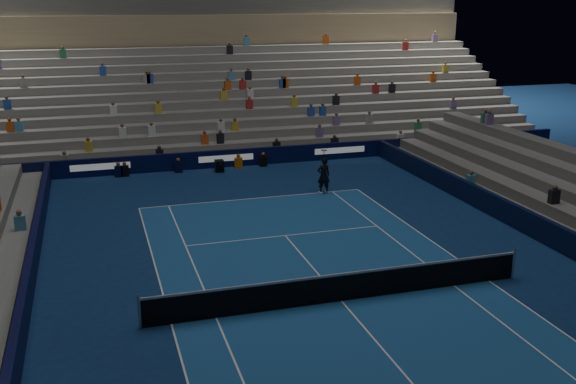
{
  "coord_description": "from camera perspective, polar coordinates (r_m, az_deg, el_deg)",
  "views": [
    {
      "loc": [
        -7.33,
        -18.31,
        9.49
      ],
      "look_at": [
        0.0,
        6.0,
        2.0
      ],
      "focal_mm": 41.45,
      "sensor_mm": 36.0,
      "label": 1
    }
  ],
  "objects": [
    {
      "name": "grandstand_main",
      "position": [
        47.19,
        -7.79,
        8.84
      ],
      "size": [
        44.0,
        15.2,
        11.2
      ],
      "color": "slate",
      "rests_on": "ground"
    },
    {
      "name": "tennis_net",
      "position": [
        21.68,
        4.63,
        -8.11
      ],
      "size": [
        12.9,
        0.1,
        1.1
      ],
      "color": "#B2B2B7",
      "rests_on": "ground"
    },
    {
      "name": "broadcast_camera",
      "position": [
        37.61,
        -5.91,
        2.25
      ],
      "size": [
        0.51,
        0.96,
        0.64
      ],
      "color": "black",
      "rests_on": "ground"
    },
    {
      "name": "court_surface",
      "position": [
        21.89,
        4.6,
        -9.3
      ],
      "size": [
        10.97,
        23.77,
        0.01
      ],
      "primitive_type": "cube",
      "color": "#194C89",
      "rests_on": "ground"
    },
    {
      "name": "sponsor_barrier_far",
      "position": [
        38.6,
        -5.37,
        2.89
      ],
      "size": [
        44.0,
        0.25,
        1.0
      ],
      "primitive_type": "cube",
      "color": "#080C32",
      "rests_on": "ground"
    },
    {
      "name": "sponsor_barrier_west",
      "position": [
        20.54,
        -22.0,
        -10.82
      ],
      "size": [
        0.25,
        37.0,
        1.0
      ],
      "primitive_type": "cube",
      "color": "black",
      "rests_on": "ground"
    },
    {
      "name": "ground",
      "position": [
        21.89,
        4.6,
        -9.32
      ],
      "size": [
        90.0,
        90.0,
        0.0
      ],
      "primitive_type": "plane",
      "color": "navy",
      "rests_on": "ground"
    },
    {
      "name": "tennis_player",
      "position": [
        33.11,
        3.07,
        1.41
      ],
      "size": [
        0.68,
        0.46,
        1.84
      ],
      "primitive_type": "imported",
      "rotation": [
        0.0,
        0.0,
        3.17
      ],
      "color": "black",
      "rests_on": "ground"
    }
  ]
}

